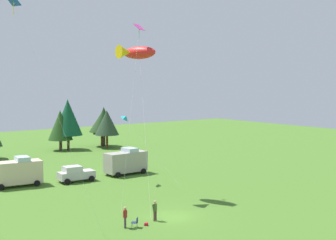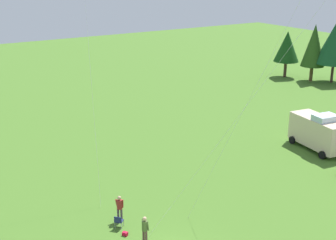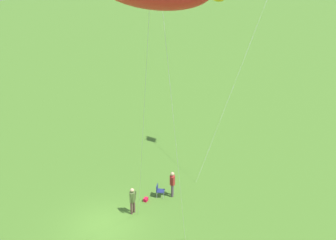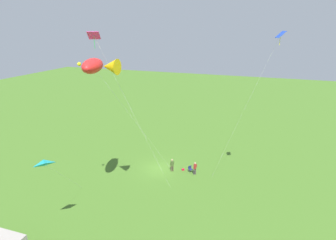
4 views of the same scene
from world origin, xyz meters
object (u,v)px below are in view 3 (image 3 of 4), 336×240
folding_chair (159,190)px  person_spectator (172,182)px  person_kite_flyer (132,199)px  backpack_on_grass (146,199)px

folding_chair → person_spectator: size_ratio=0.47×
folding_chair → person_spectator: bearing=12.8°
person_kite_flyer → folding_chair: bearing=88.5°
folding_chair → person_spectator: (-0.72, 0.45, 0.53)m
person_spectator → backpack_on_grass: bearing=-153.9°
person_spectator → backpack_on_grass: size_ratio=5.44×
person_kite_flyer → backpack_on_grass: person_kite_flyer is taller
person_kite_flyer → folding_chair: (-2.33, -0.57, -0.53)m
person_kite_flyer → backpack_on_grass: 1.74m
person_kite_flyer → person_spectator: size_ratio=1.00×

